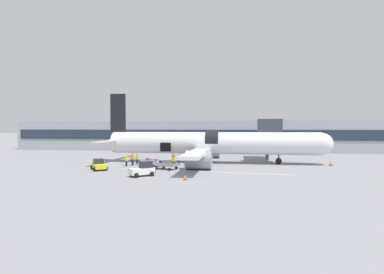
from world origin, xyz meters
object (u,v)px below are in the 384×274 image
baggage_cart_queued (167,166)px  ground_crew_helper (174,161)px  airplane (209,144)px  ground_crew_supervisor (137,159)px  ground_crew_loader_b (174,158)px  baggage_cart_loading (151,162)px  baggage_tug_lead (99,165)px  ground_crew_marshal (126,160)px  ground_crew_driver (133,159)px  ground_crew_loader_a (179,160)px  baggage_tug_mid (143,170)px

baggage_cart_queued → ground_crew_helper: bearing=84.0°
airplane → ground_crew_supervisor: airplane is taller
ground_crew_loader_b → baggage_cart_loading: bearing=-130.7°
baggage_tug_lead → ground_crew_supervisor: (2.92, 6.58, 0.19)m
ground_crew_helper → ground_crew_marshal: ground_crew_marshal is taller
ground_crew_driver → ground_crew_supervisor: size_ratio=1.19×
baggage_tug_lead → baggage_cart_loading: (5.70, 4.91, -0.09)m
ground_crew_loader_a → ground_crew_supervisor: (-6.43, -0.16, -0.00)m
baggage_tug_mid → ground_crew_driver: (-4.63, 9.15, 0.25)m
baggage_cart_loading → ground_crew_supervisor: bearing=149.0°
baggage_tug_mid → baggage_cart_loading: size_ratio=0.71×
ground_crew_loader_a → ground_crew_supervisor: size_ratio=1.00×
baggage_cart_queued → ground_crew_marshal: size_ratio=2.43×
baggage_cart_loading → ground_crew_loader_b: bearing=49.3°
ground_crew_supervisor → ground_crew_marshal: 2.52m
baggage_tug_mid → baggage_cart_loading: 9.15m
ground_crew_helper → baggage_tug_mid: bearing=-100.9°
ground_crew_marshal → baggage_tug_mid: bearing=-57.6°
airplane → baggage_tug_lead: 17.13m
baggage_tug_mid → baggage_cart_loading: baggage_tug_mid is taller
airplane → baggage_cart_loading: 9.80m
ground_crew_supervisor → ground_crew_helper: (6.15, -2.03, 0.02)m
ground_crew_supervisor → ground_crew_loader_b: bearing=14.2°
baggage_cart_loading → ground_crew_loader_a: ground_crew_loader_a is taller
airplane → baggage_cart_loading: bearing=-146.5°
baggage_cart_loading → ground_crew_driver: size_ratio=2.25×
ground_crew_driver → ground_crew_marshal: size_ratio=1.15×
ground_crew_marshal → ground_crew_driver: bearing=56.1°
ground_crew_loader_a → ground_crew_helper: 2.21m
ground_crew_supervisor → baggage_cart_queued: bearing=-39.4°
baggage_tug_lead → ground_crew_marshal: (2.17, 4.17, 0.22)m
airplane → ground_crew_driver: size_ratio=19.72×
baggage_tug_mid → baggage_cart_queued: baggage_tug_mid is taller
baggage_tug_mid → ground_crew_helper: size_ratio=1.85×
baggage_cart_loading → ground_crew_driver: 2.96m
baggage_tug_mid → ground_crew_loader_a: bearing=79.8°
ground_crew_supervisor → ground_crew_marshal: size_ratio=0.96×
baggage_cart_loading → ground_crew_helper: bearing=-6.1°
baggage_tug_mid → ground_crew_driver: bearing=116.8°
ground_crew_driver → ground_crew_helper: bearing=-4.8°
baggage_tug_lead → ground_crew_loader_a: 11.52m
ground_crew_loader_a → ground_crew_driver: 6.78m
baggage_cart_loading → ground_crew_driver: ground_crew_driver is taller
baggage_cart_loading → ground_crew_marshal: (-3.52, -0.74, 0.32)m
baggage_tug_lead → baggage_tug_mid: bearing=-28.8°
baggage_tug_mid → ground_crew_helper: bearing=79.1°
baggage_tug_lead → baggage_cart_loading: baggage_tug_lead is taller
ground_crew_marshal → baggage_cart_queued: bearing=-20.1°
ground_crew_helper → ground_crew_marshal: (-6.90, -0.38, 0.01)m
ground_crew_loader_a → ground_crew_supervisor: ground_crew_loader_a is taller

